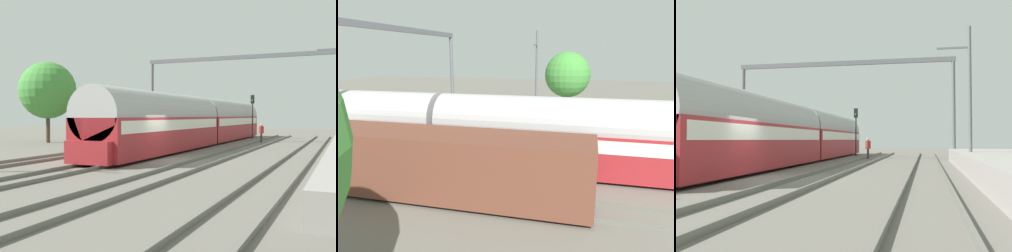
{
  "view_description": "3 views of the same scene",
  "coord_description": "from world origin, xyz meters",
  "views": [
    {
      "loc": [
        8.97,
        -21.03,
        2.46
      ],
      "look_at": [
        -2.18,
        4.91,
        1.75
      ],
      "focal_mm": 44.52,
      "sensor_mm": 36.0,
      "label": 1
    },
    {
      "loc": [
        -18.81,
        3.7,
        6.16
      ],
      "look_at": [
        0.02,
        8.58,
        1.81
      ],
      "focal_mm": 34.84,
      "sensor_mm": 36.0,
      "label": 2
    },
    {
      "loc": [
        6.52,
        -15.0,
        1.58
      ],
      "look_at": [
        -1.09,
        21.53,
        2.87
      ],
      "focal_mm": 42.46,
      "sensor_mm": 36.0,
      "label": 3
    }
  ],
  "objects": [
    {
      "name": "track_west",
      "position": [
        -2.18,
        0.0,
        0.08
      ],
      "size": [
        1.51,
        60.0,
        0.16
      ],
      "color": "#65655C",
      "rests_on": "ground"
    },
    {
      "name": "catenary_pole_east_mid",
      "position": [
        8.88,
        8.21,
        4.15
      ],
      "size": [
        1.9,
        0.2,
        8.0
      ],
      "color": "#5B5E63",
      "rests_on": "ground"
    },
    {
      "name": "person_crossing",
      "position": [
        1.82,
        17.23,
        1.03
      ],
      "size": [
        0.42,
        0.47,
        1.73
      ],
      "rotation": [
        0.0,
        0.0,
        0.99
      ],
      "color": "#3B3B3B",
      "rests_on": "ground"
    },
    {
      "name": "freight_car",
      "position": [
        -6.53,
        9.82,
        1.47
      ],
      "size": [
        2.8,
        13.0,
        2.7
      ],
      "color": "brown",
      "rests_on": "ground"
    },
    {
      "name": "passenger_train",
      "position": [
        -2.18,
        11.79,
        1.97
      ],
      "size": [
        2.93,
        32.85,
        3.82
      ],
      "color": "maroon",
      "rests_on": "ground"
    },
    {
      "name": "railway_signal_far",
      "position": [
        -0.26,
        23.26,
        2.99
      ],
      "size": [
        0.36,
        0.3,
        4.65
      ],
      "color": "#2D2D33",
      "rests_on": "ground"
    },
    {
      "name": "ground",
      "position": [
        0.0,
        0.0,
        0.0
      ],
      "size": [
        120.0,
        120.0,
        0.0
      ],
      "primitive_type": "plane",
      "color": "#68635B"
    },
    {
      "name": "track_east",
      "position": [
        2.18,
        0.0,
        0.08
      ],
      "size": [
        1.51,
        60.0,
        0.16
      ],
      "color": "#65655C",
      "rests_on": "ground"
    },
    {
      "name": "track_far_east",
      "position": [
        6.53,
        0.0,
        0.08
      ],
      "size": [
        1.52,
        60.0,
        0.16
      ],
      "color": "#65655C",
      "rests_on": "ground"
    },
    {
      "name": "catenary_gantry",
      "position": [
        0.0,
        15.8,
        5.96
      ],
      "size": [
        17.45,
        0.28,
        7.86
      ],
      "color": "#5B5E63",
      "rests_on": "ground"
    }
  ]
}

